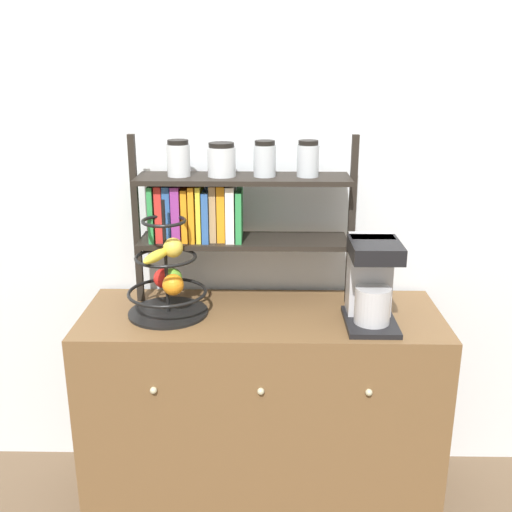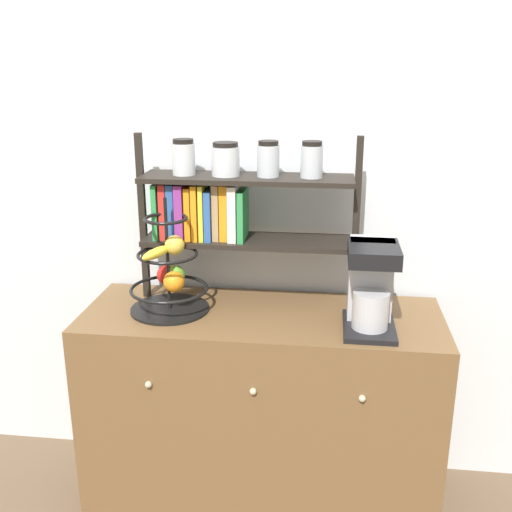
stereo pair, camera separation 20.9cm
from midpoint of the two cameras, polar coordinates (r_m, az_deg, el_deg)
The scene contains 5 objects.
wall_back at distance 2.30m, azimuth 4.03°, elevation 9.05°, with size 7.00×0.05×2.60m, color silver.
sideboard at distance 2.35m, azimuth 3.14°, elevation -14.42°, with size 1.30×0.50×0.79m.
coffee_maker at distance 2.07m, azimuth 13.76°, elevation -2.72°, with size 0.17×0.25×0.30m.
fruit_stand at distance 2.16m, azimuth -5.51°, elevation -1.90°, with size 0.29×0.29×0.42m.
shelf_hutch at distance 2.18m, azimuth -0.26°, elevation 5.22°, with size 0.81×0.20×0.63m.
Camera 2 is at (0.22, -1.74, 1.65)m, focal length 42.00 mm.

